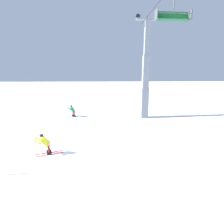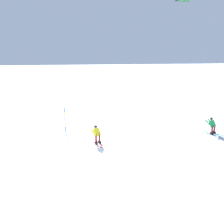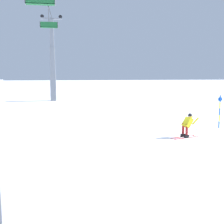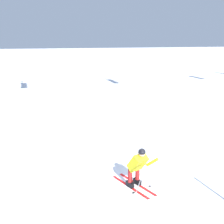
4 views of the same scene
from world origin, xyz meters
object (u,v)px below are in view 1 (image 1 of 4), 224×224
skier_carving_main (45,143)px  skier_distant_uphill (72,110)px  lift_tower_near (145,78)px  chairlift_seat_nearest (173,15)px

skier_carving_main → skier_distant_uphill: skier_distant_uphill is taller
skier_carving_main → lift_tower_near: 12.50m
skier_carving_main → chairlift_seat_nearest: 11.65m
lift_tower_near → skier_distant_uphill: (-0.97, -8.16, -3.70)m
chairlift_seat_nearest → skier_distant_uphill: size_ratio=1.31×
chairlift_seat_nearest → skier_distant_uphill: bearing=-131.7°
lift_tower_near → skier_distant_uphill: 9.01m
skier_carving_main → lift_tower_near: lift_tower_near is taller
skier_carving_main → skier_distant_uphill: (-9.59, 0.10, 0.02)m
lift_tower_near → chairlift_seat_nearest: (6.30, -0.00, 4.16)m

